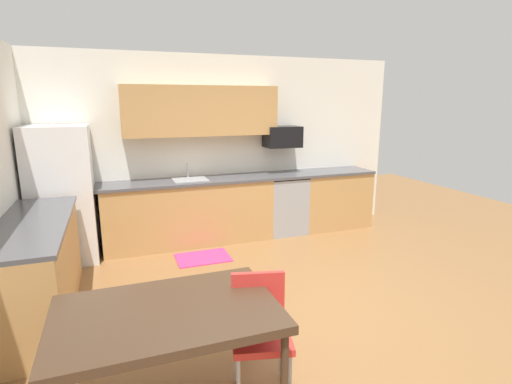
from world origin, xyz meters
The scene contains 16 objects.
ground_plane centered at (0.00, 0.00, 0.00)m, with size 12.00×12.00×0.00m, color olive.
wall_back centered at (0.00, 2.65, 1.35)m, with size 5.80×0.10×2.70m, color white.
cabinet_run_back centered at (-0.55, 2.30, 0.45)m, with size 2.40×0.60×0.90m, color tan.
cabinet_run_back_right centered at (1.82, 2.30, 0.45)m, with size 1.15×0.60×0.90m, color tan.
cabinet_run_left centered at (-2.30, 0.80, 0.45)m, with size 0.60×2.00×0.90m, color tan.
countertop_back centered at (0.00, 2.30, 0.92)m, with size 4.80×0.64×0.04m, color #4C4C51.
countertop_left centered at (-2.30, 0.80, 0.92)m, with size 0.64×2.00×0.04m, color #4C4C51.
upper_cabinets_back centered at (-0.30, 2.43, 1.90)m, with size 2.20×0.34×0.70m, color tan.
refrigerator centered at (-2.18, 2.22, 0.87)m, with size 0.76×0.70×1.74m, color white.
oven_range centered at (0.95, 2.30, 0.46)m, with size 0.60×0.60×0.91m.
microwave centered at (0.95, 2.40, 1.50)m, with size 0.54×0.36×0.32m, color black.
sink_basin centered at (-0.52, 2.30, 0.88)m, with size 0.48×0.40×0.14m, color #A5A8AD.
sink_faucet centered at (-0.52, 2.48, 1.04)m, with size 0.02×0.02×0.24m, color #B2B5BA.
dining_table centered at (-1.30, -0.91, 0.69)m, with size 1.40×0.90×0.75m.
chair_near_table centered at (-0.66, -0.90, 0.50)m, with size 0.48×0.48×0.85m.
floor_mat centered at (-0.51, 1.65, 0.01)m, with size 0.70×0.50×0.01m, color #CC3372.
Camera 1 is at (-1.54, -3.22, 2.03)m, focal length 27.80 mm.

